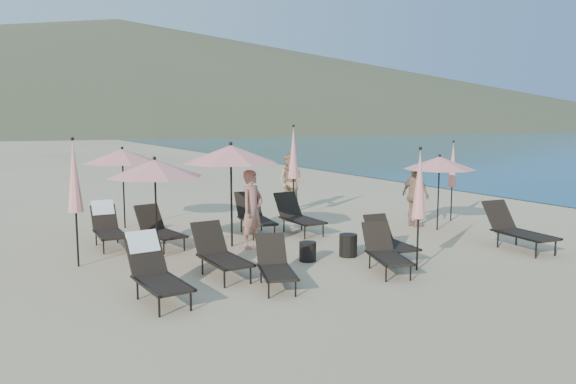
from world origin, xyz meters
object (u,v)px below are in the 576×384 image
lounger_5 (517,228)px  beachgoer_a (252,209)px  umbrella_closed_3 (293,153)px  umbrella_open_3 (122,156)px  umbrella_open_2 (439,163)px  umbrella_closed_1 (453,165)px  beachgoer_c (415,195)px  lounger_1 (220,253)px  lounger_4 (389,240)px  side_table_1 (348,245)px  lounger_8 (254,215)px  umbrella_closed_0 (419,185)px  umbrella_closed_2 (74,177)px  lounger_2 (275,265)px  lounger_7 (159,229)px  side_table_0 (308,252)px  lounger_0 (155,270)px  umbrella_open_1 (231,154)px  lounger_6 (107,226)px  lounger_3 (385,251)px  umbrella_open_0 (155,168)px  lounger_9 (298,215)px  beachgoer_b (291,183)px

lounger_5 → beachgoer_a: bearing=156.0°
umbrella_closed_3 → umbrella_open_3: bearing=170.1°
umbrella_open_2 → umbrella_closed_1: (1.35, 0.86, -0.17)m
beachgoer_c → lounger_1: bearing=107.7°
umbrella_open_3 → umbrella_closed_1: (8.71, -3.49, -0.34)m
lounger_4 → beachgoer_a: bearing=141.2°
lounger_4 → side_table_1: 0.89m
lounger_8 → beachgoer_c: 4.55m
umbrella_closed_0 → umbrella_closed_2: 6.84m
lounger_2 → umbrella_closed_1: 8.35m
lounger_7 → side_table_0: lounger_7 is taller
lounger_0 → lounger_5: lounger_0 is taller
lounger_1 → beachgoer_c: (6.64, 2.03, 0.43)m
lounger_7 → side_table_0: bearing=-59.7°
lounger_7 → beachgoer_c: bearing=-17.5°
lounger_1 → umbrella_open_3: bearing=93.3°
umbrella_closed_3 → umbrella_open_1: bearing=-139.9°
umbrella_open_3 → lounger_2: bearing=-80.5°
umbrella_closed_0 → beachgoer_a: size_ratio=1.35×
lounger_8 → lounger_4: bearing=-60.9°
lounger_1 → lounger_6: lounger_6 is taller
lounger_5 → side_table_1: 4.02m
lounger_5 → lounger_1: bearing=175.8°
lounger_0 → umbrella_open_2: size_ratio=0.85×
lounger_3 → side_table_0: (-0.93, 1.42, -0.20)m
lounger_2 → lounger_3: bearing=13.8°
umbrella_open_2 → lounger_2: bearing=-158.5°
umbrella_open_0 → umbrella_closed_0: size_ratio=0.90×
lounger_9 → umbrella_open_1: size_ratio=0.71×
lounger_1 → umbrella_open_1: umbrella_open_1 is taller
lounger_9 → umbrella_open_1: 2.83m
umbrella_open_0 → beachgoer_b: umbrella_open_0 is taller
lounger_1 → beachgoer_b: (4.81, 5.85, 0.49)m
umbrella_open_0 → umbrella_closed_2: bearing=174.6°
lounger_2 → lounger_7: size_ratio=0.92×
lounger_1 → lounger_8: (2.30, 3.32, 0.03)m
beachgoer_a → lounger_9: bearing=1.1°
umbrella_open_1 → umbrella_closed_3: bearing=40.1°
lounger_1 → umbrella_open_0: 2.49m
lounger_1 → umbrella_open_2: size_ratio=0.82×
side_table_0 → umbrella_closed_3: bearing=64.0°
umbrella_closed_0 → umbrella_closed_2: umbrella_closed_2 is taller
lounger_2 → lounger_8: bearing=87.1°
lounger_4 → lounger_6: bearing=148.3°
lounger_5 → beachgoer_b: beachgoer_b is taller
lounger_0 → lounger_9: (4.82, 3.65, -0.04)m
lounger_7 → umbrella_open_3: umbrella_open_3 is taller
side_table_0 → beachgoer_c: size_ratio=0.23×
side_table_1 → side_table_0: bearing=175.8°
lounger_1 → umbrella_closed_0: 4.08m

